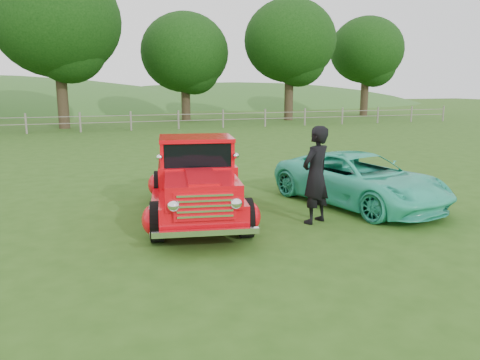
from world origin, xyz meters
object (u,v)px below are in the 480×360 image
object	(u,v)px
tree_mid_east	(290,41)
teal_sedan	(360,179)
tree_near_east	(185,53)
tree_far_east	(367,50)
man	(316,175)
tree_near_west	(57,20)
red_pickup	(196,181)

from	to	relation	value
tree_mid_east	teal_sedan	xyz separation A→B (m)	(-9.65, -25.43, -5.55)
tree_near_east	tree_far_east	size ratio (longest dim) A/B	0.94
tree_mid_east	man	xyz separation A→B (m)	(-11.35, -26.42, -5.16)
tree_near_east	man	distance (m)	28.93
tree_near_west	red_pickup	xyz separation A→B (m)	(3.40, -23.24, -6.00)
tree_near_east	teal_sedan	size ratio (longest dim) A/B	1.86
tree_near_east	tree_far_east	world-z (taller)	tree_far_east
tree_near_east	teal_sedan	distance (m)	27.86
tree_near_west	red_pickup	world-z (taller)	tree_near_west
tree_mid_east	man	size ratio (longest dim) A/B	4.63
tree_far_east	red_pickup	world-z (taller)	tree_far_east
tree_far_east	tree_near_west	bearing A→B (deg)	-169.11
tree_near_west	teal_sedan	xyz separation A→B (m)	(7.35, -23.43, -6.18)
tree_far_east	man	bearing A→B (deg)	-124.67
tree_far_east	tree_mid_east	bearing A→B (deg)	-161.57
tree_far_east	teal_sedan	world-z (taller)	tree_far_east
tree_near_east	tree_far_east	bearing A→B (deg)	3.37
man	tree_mid_east	bearing A→B (deg)	-140.06
teal_sedan	man	size ratio (longest dim) A/B	2.19
tree_mid_east	man	bearing A→B (deg)	-113.25
tree_near_east	man	bearing A→B (deg)	-96.73
man	teal_sedan	bearing A→B (deg)	-176.54
teal_sedan	tree_near_west	bearing A→B (deg)	92.79
tree_far_east	man	xyz separation A→B (m)	(-20.35, -29.42, -4.84)
tree_near_west	tree_near_east	world-z (taller)	tree_near_west
tree_near_west	tree_mid_east	world-z (taller)	tree_near_west
red_pickup	man	size ratio (longest dim) A/B	2.55
red_pickup	man	bearing A→B (deg)	-18.05
tree_near_west	tree_near_east	xyz separation A→B (m)	(9.00, 4.00, -1.55)
tree_near_east	tree_mid_east	bearing A→B (deg)	-14.04
tree_near_east	red_pickup	world-z (taller)	tree_near_east
tree_near_west	tree_near_east	distance (m)	9.97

